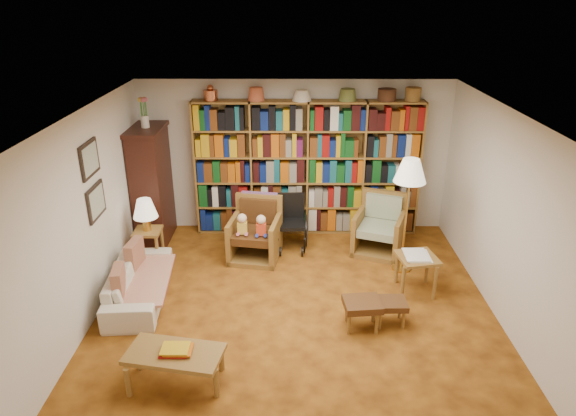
{
  "coord_description": "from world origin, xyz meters",
  "views": [
    {
      "loc": [
        -0.07,
        -5.56,
        3.76
      ],
      "look_at": [
        -0.1,
        0.6,
        1.14
      ],
      "focal_mm": 32.0,
      "sensor_mm": 36.0,
      "label": 1
    }
  ],
  "objects_px": {
    "footstool_b": "(391,305)",
    "coffee_table": "(175,356)",
    "side_table_papers": "(417,262)",
    "wheelchair": "(291,223)",
    "sofa": "(139,283)",
    "footstool_a": "(362,306)",
    "armchair_leather": "(255,232)",
    "armchair_sage": "(378,229)",
    "side_table_lamp": "(149,239)",
    "floor_lamp": "(410,175)"
  },
  "relations": [
    {
      "from": "side_table_lamp",
      "to": "floor_lamp",
      "type": "height_order",
      "value": "floor_lamp"
    },
    {
      "from": "side_table_lamp",
      "to": "coffee_table",
      "type": "relative_size",
      "value": 0.53
    },
    {
      "from": "sofa",
      "to": "side_table_lamp",
      "type": "bearing_deg",
      "value": 1.87
    },
    {
      "from": "coffee_table",
      "to": "wheelchair",
      "type": "bearing_deg",
      "value": 69.09
    },
    {
      "from": "sofa",
      "to": "coffee_table",
      "type": "xyz_separation_m",
      "value": [
        0.81,
        -1.58,
        0.1
      ]
    },
    {
      "from": "armchair_sage",
      "to": "side_table_papers",
      "type": "relative_size",
      "value": 1.69
    },
    {
      "from": "sofa",
      "to": "footstool_a",
      "type": "xyz_separation_m",
      "value": [
        2.84,
        -0.62,
        0.06
      ]
    },
    {
      "from": "sofa",
      "to": "armchair_leather",
      "type": "height_order",
      "value": "armchair_leather"
    },
    {
      "from": "side_table_lamp",
      "to": "footstool_b",
      "type": "height_order",
      "value": "side_table_lamp"
    },
    {
      "from": "footstool_b",
      "to": "coffee_table",
      "type": "height_order",
      "value": "coffee_table"
    },
    {
      "from": "side_table_papers",
      "to": "wheelchair",
      "type": "bearing_deg",
      "value": 141.56
    },
    {
      "from": "sofa",
      "to": "footstool_a",
      "type": "relative_size",
      "value": 3.45
    },
    {
      "from": "armchair_leather",
      "to": "side_table_papers",
      "type": "bearing_deg",
      "value": -24.95
    },
    {
      "from": "armchair_sage",
      "to": "side_table_lamp",
      "type": "bearing_deg",
      "value": -171.65
    },
    {
      "from": "wheelchair",
      "to": "footstool_a",
      "type": "relative_size",
      "value": 1.82
    },
    {
      "from": "side_table_papers",
      "to": "footstool_b",
      "type": "bearing_deg",
      "value": -121.98
    },
    {
      "from": "footstool_a",
      "to": "sofa",
      "type": "bearing_deg",
      "value": 167.63
    },
    {
      "from": "footstool_b",
      "to": "side_table_lamp",
      "type": "bearing_deg",
      "value": 155.88
    },
    {
      "from": "side_table_lamp",
      "to": "armchair_sage",
      "type": "height_order",
      "value": "armchair_sage"
    },
    {
      "from": "armchair_leather",
      "to": "sofa",
      "type": "bearing_deg",
      "value": -139.47
    },
    {
      "from": "wheelchair",
      "to": "footstool_b",
      "type": "height_order",
      "value": "wheelchair"
    },
    {
      "from": "armchair_leather",
      "to": "side_table_lamp",
      "type": "bearing_deg",
      "value": -169.18
    },
    {
      "from": "sofa",
      "to": "wheelchair",
      "type": "relative_size",
      "value": 1.9
    },
    {
      "from": "armchair_sage",
      "to": "coffee_table",
      "type": "bearing_deg",
      "value": -130.0
    },
    {
      "from": "sofa",
      "to": "floor_lamp",
      "type": "height_order",
      "value": "floor_lamp"
    },
    {
      "from": "armchair_leather",
      "to": "armchair_sage",
      "type": "height_order",
      "value": "armchair_leather"
    },
    {
      "from": "wheelchair",
      "to": "side_table_lamp",
      "type": "bearing_deg",
      "value": -164.3
    },
    {
      "from": "wheelchair",
      "to": "coffee_table",
      "type": "height_order",
      "value": "wheelchair"
    },
    {
      "from": "sofa",
      "to": "coffee_table",
      "type": "relative_size",
      "value": 1.56
    },
    {
      "from": "side_table_papers",
      "to": "side_table_lamp",
      "type": "bearing_deg",
      "value": 168.94
    },
    {
      "from": "armchair_sage",
      "to": "footstool_b",
      "type": "distance_m",
      "value": 1.99
    },
    {
      "from": "sofa",
      "to": "side_table_papers",
      "type": "relative_size",
      "value": 2.82
    },
    {
      "from": "armchair_leather",
      "to": "coffee_table",
      "type": "relative_size",
      "value": 0.89
    },
    {
      "from": "footstool_b",
      "to": "sofa",
      "type": "bearing_deg",
      "value": 170.49
    },
    {
      "from": "armchair_leather",
      "to": "armchair_sage",
      "type": "xyz_separation_m",
      "value": [
        1.9,
        0.21,
        -0.04
      ]
    },
    {
      "from": "sofa",
      "to": "footstool_b",
      "type": "height_order",
      "value": "sofa"
    },
    {
      "from": "floor_lamp",
      "to": "side_table_papers",
      "type": "bearing_deg",
      "value": -84.45
    },
    {
      "from": "armchair_sage",
      "to": "footstool_a",
      "type": "distance_m",
      "value": 2.13
    },
    {
      "from": "footstool_a",
      "to": "side_table_papers",
      "type": "bearing_deg",
      "value": 45.19
    },
    {
      "from": "armchair_sage",
      "to": "wheelchair",
      "type": "distance_m",
      "value": 1.35
    },
    {
      "from": "side_table_lamp",
      "to": "footstool_b",
      "type": "distance_m",
      "value": 3.61
    },
    {
      "from": "sofa",
      "to": "wheelchair",
      "type": "xyz_separation_m",
      "value": [
        1.99,
        1.53,
        0.15
      ]
    },
    {
      "from": "coffee_table",
      "to": "side_table_papers",
      "type": "bearing_deg",
      "value": 32.01
    },
    {
      "from": "footstool_a",
      "to": "side_table_lamp",
      "type": "bearing_deg",
      "value": 151.98
    },
    {
      "from": "side_table_lamp",
      "to": "side_table_papers",
      "type": "height_order",
      "value": "side_table_papers"
    },
    {
      "from": "footstool_a",
      "to": "coffee_table",
      "type": "xyz_separation_m",
      "value": [
        -2.03,
        -0.96,
        0.03
      ]
    },
    {
      "from": "armchair_sage",
      "to": "wheelchair",
      "type": "relative_size",
      "value": 1.14
    },
    {
      "from": "footstool_b",
      "to": "armchair_leather",
      "type": "bearing_deg",
      "value": 134.66
    },
    {
      "from": "armchair_leather",
      "to": "wheelchair",
      "type": "xyz_separation_m",
      "value": [
        0.55,
        0.29,
        0.01
      ]
    },
    {
      "from": "sofa",
      "to": "footstool_a",
      "type": "distance_m",
      "value": 2.9
    }
  ]
}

